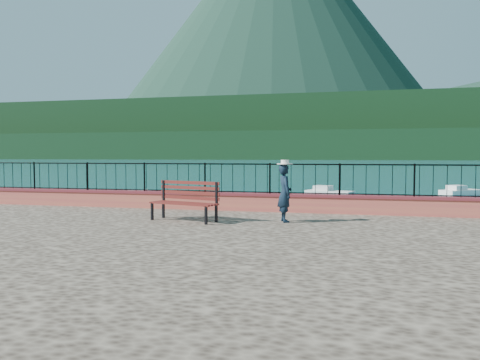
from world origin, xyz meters
The scene contains 17 objects.
ground centered at (0.00, 0.00, 0.00)m, with size 2000.00×2000.00×0.00m, color #19596B.
promenade centered at (0.00, -6.00, 0.60)m, with size 30.00×20.00×1.20m, color #332821.
parapet centered at (0.00, 3.70, 1.49)m, with size 28.00×0.46×0.58m, color #C96A48.
railing centered at (0.00, 3.70, 2.25)m, with size 27.00×0.05×0.95m, color black.
dock centered at (-2.00, 12.00, 0.15)m, with size 2.00×16.00×0.30m, color #2D231C.
far_forest centered at (0.00, 300.00, 9.00)m, with size 900.00×60.00×18.00m, color black.
foothills centered at (0.00, 360.00, 22.00)m, with size 900.00×120.00×44.00m, color black.
volcano centered at (-120.00, 700.00, 190.00)m, with size 560.00×560.00×380.00m, color #142D23.
park_bench centered at (-2.20, 0.98, 1.52)m, with size 2.07×1.14×1.09m.
person centered at (0.52, 1.46, 1.99)m, with size 0.57×0.38×1.57m, color black.
hat centered at (0.52, 1.46, 2.83)m, with size 0.44×0.44×0.12m, color white.
boat_0 centered at (-4.93, 9.77, 0.40)m, with size 3.76×1.30×0.80m, color silver.
boat_1 centered at (4.07, 12.31, 0.40)m, with size 3.62×1.30×0.80m, color white.
boat_2 centered at (7.25, 14.00, 0.40)m, with size 4.25×1.30×0.80m, color silver.
boat_3 centered at (-10.68, 16.66, 0.40)m, with size 3.56×1.30×0.80m, color silver.
boat_4 centered at (0.54, 23.44, 0.40)m, with size 3.42×1.30×0.80m, color silver.
boat_5 centered at (10.07, 26.66, 0.40)m, with size 3.24×1.30×0.80m, color silver.
Camera 1 is at (2.39, -11.14, 3.03)m, focal length 35.00 mm.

